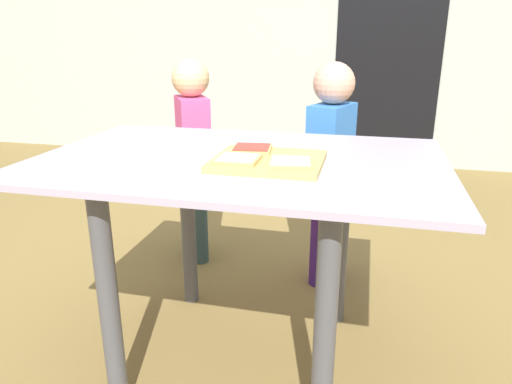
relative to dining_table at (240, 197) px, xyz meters
name	(u,v)px	position (x,y,z in m)	size (l,w,h in m)	color
ground_plane	(242,355)	(0.00, 0.00, -0.63)	(16.00, 16.00, 0.00)	olive
house_wall_back	(330,11)	(0.00, 3.06, 0.72)	(8.00, 0.20, 2.70)	#ADB2A8
house_door	(388,53)	(0.53, 2.96, 0.37)	(0.90, 0.02, 2.00)	black
dining_table	(240,197)	(0.00, 0.00, 0.00)	(1.31, 0.87, 0.77)	#AA9FB7
cutting_board	(268,161)	(0.11, -0.07, 0.15)	(0.33, 0.29, 0.02)	tan
pizza_slice_near_left	(238,159)	(0.03, -0.13, 0.17)	(0.12, 0.12, 0.01)	#E6A55F
pizza_slice_near_right	(290,163)	(0.19, -0.13, 0.17)	(0.14, 0.14, 0.01)	#E6A55F
pizza_slice_far_left	(252,149)	(0.04, 0.01, 0.17)	(0.14, 0.14, 0.01)	#E6A55F
plate_white_left	(189,142)	(-0.23, 0.15, 0.14)	(0.24, 0.24, 0.01)	white
child_left	(193,147)	(-0.46, 0.76, -0.03)	(0.24, 0.28, 1.05)	#314746
child_right	(330,159)	(0.24, 0.68, -0.02)	(0.21, 0.27, 1.04)	#411E6D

